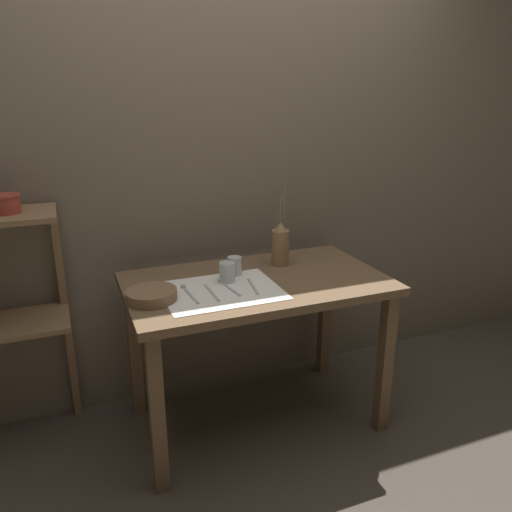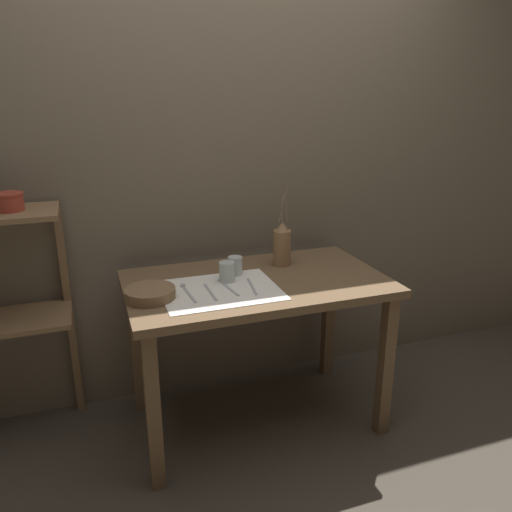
{
  "view_description": "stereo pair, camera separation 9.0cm",
  "coord_description": "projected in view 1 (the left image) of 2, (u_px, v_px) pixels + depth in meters",
  "views": [
    {
      "loc": [
        -0.83,
        -2.08,
        1.65
      ],
      "look_at": [
        -0.0,
        0.0,
        0.91
      ],
      "focal_mm": 35.0,
      "sensor_mm": 36.0,
      "label": 1
    },
    {
      "loc": [
        -0.74,
        -2.11,
        1.65
      ],
      "look_at": [
        -0.0,
        0.0,
        0.91
      ],
      "focal_mm": 35.0,
      "sensor_mm": 36.0,
      "label": 2
    }
  ],
  "objects": [
    {
      "name": "wooden_table",
      "position": [
        256.0,
        301.0,
        2.43
      ],
      "size": [
        1.25,
        0.73,
        0.79
      ],
      "color": "brown",
      "rests_on": "ground_plane"
    },
    {
      "name": "wooden_bowl",
      "position": [
        151.0,
        295.0,
        2.15
      ],
      "size": [
        0.22,
        0.22,
        0.05
      ],
      "color": "brown",
      "rests_on": "wooden_table"
    },
    {
      "name": "glass_tumbler_far",
      "position": [
        235.0,
        266.0,
        2.44
      ],
      "size": [
        0.07,
        0.07,
        0.09
      ],
      "color": "#B7C1BC",
      "rests_on": "wooden_table"
    },
    {
      "name": "wooden_shelf_unit",
      "position": [
        6.0,
        287.0,
        2.27
      ],
      "size": [
        0.51,
        0.33,
        1.15
      ],
      "color": "brown",
      "rests_on": "ground_plane"
    },
    {
      "name": "spoon_outer",
      "position": [
        186.0,
        290.0,
        2.25
      ],
      "size": [
        0.03,
        0.22,
        0.02
      ],
      "color": "#A8A8AD",
      "rests_on": "wooden_table"
    },
    {
      "name": "glass_tumbler_near",
      "position": [
        227.0,
        272.0,
        2.35
      ],
      "size": [
        0.07,
        0.07,
        0.09
      ],
      "color": "#B7C1BC",
      "rests_on": "wooden_table"
    },
    {
      "name": "knife_center",
      "position": [
        253.0,
        287.0,
        2.3
      ],
      "size": [
        0.04,
        0.2,
        0.0
      ],
      "color": "#A8A8AD",
      "rests_on": "wooden_table"
    },
    {
      "name": "metal_pot_small",
      "position": [
        4.0,
        203.0,
        2.13
      ],
      "size": [
        0.13,
        0.13,
        0.08
      ],
      "color": "#9E3828",
      "rests_on": "wooden_shelf_unit"
    },
    {
      "name": "ground_plane",
      "position": [
        256.0,
        419.0,
        2.64
      ],
      "size": [
        12.0,
        12.0,
        0.0
      ],
      "primitive_type": "plane",
      "color": "#473F35"
    },
    {
      "name": "linen_cloth",
      "position": [
        221.0,
        291.0,
        2.26
      ],
      "size": [
        0.53,
        0.42,
        0.0
      ],
      "color": "white",
      "rests_on": "wooden_table"
    },
    {
      "name": "stone_wall_back",
      "position": [
        224.0,
        179.0,
        2.69
      ],
      "size": [
        7.0,
        0.06,
        2.4
      ],
      "color": "#6B5E4C",
      "rests_on": "ground_plane"
    },
    {
      "name": "spoon_inner",
      "position": [
        224.0,
        284.0,
        2.32
      ],
      "size": [
        0.05,
        0.22,
        0.02
      ],
      "color": "#A8A8AD",
      "rests_on": "wooden_table"
    },
    {
      "name": "pitcher_with_flowers",
      "position": [
        280.0,
        245.0,
        2.58
      ],
      "size": [
        0.09,
        0.09,
        0.42
      ],
      "color": "olive",
      "rests_on": "wooden_table"
    },
    {
      "name": "fork_inner",
      "position": [
        212.0,
        293.0,
        2.23
      ],
      "size": [
        0.01,
        0.2,
        0.0
      ],
      "color": "#A8A8AD",
      "rests_on": "wooden_table"
    }
  ]
}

